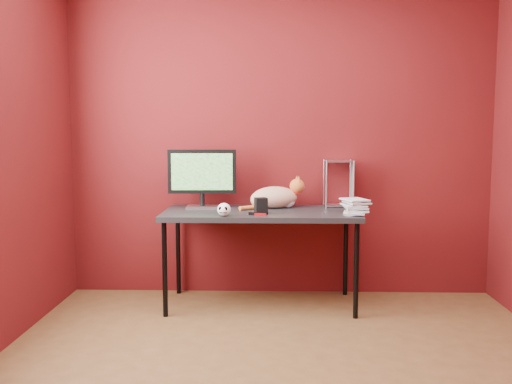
{
  "coord_description": "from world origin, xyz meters",
  "views": [
    {
      "loc": [
        -0.07,
        -3.0,
        1.38
      ],
      "look_at": [
        -0.18,
        1.15,
        0.92
      ],
      "focal_mm": 40.0,
      "sensor_mm": 36.0,
      "label": 1
    }
  ],
  "objects_px": {
    "cat": "(275,197)",
    "skull_mug": "(224,209)",
    "desk": "(261,217)",
    "book_stack": "(346,129)",
    "speaker": "(261,206)",
    "monitor": "(202,176)"
  },
  "relations": [
    {
      "from": "desk",
      "to": "speaker",
      "type": "relative_size",
      "value": 12.23
    },
    {
      "from": "book_stack",
      "to": "skull_mug",
      "type": "bearing_deg",
      "value": -171.05
    },
    {
      "from": "speaker",
      "to": "desk",
      "type": "bearing_deg",
      "value": 74.82
    },
    {
      "from": "monitor",
      "to": "skull_mug",
      "type": "height_order",
      "value": "monitor"
    },
    {
      "from": "cat",
      "to": "skull_mug",
      "type": "relative_size",
      "value": 5.22
    },
    {
      "from": "skull_mug",
      "to": "cat",
      "type": "bearing_deg",
      "value": 55.89
    },
    {
      "from": "cat",
      "to": "speaker",
      "type": "bearing_deg",
      "value": -119.26
    },
    {
      "from": "skull_mug",
      "to": "speaker",
      "type": "relative_size",
      "value": 0.81
    },
    {
      "from": "cat",
      "to": "speaker",
      "type": "height_order",
      "value": "cat"
    },
    {
      "from": "speaker",
      "to": "monitor",
      "type": "bearing_deg",
      "value": 131.7
    },
    {
      "from": "desk",
      "to": "skull_mug",
      "type": "distance_m",
      "value": 0.4
    },
    {
      "from": "desk",
      "to": "book_stack",
      "type": "xyz_separation_m",
      "value": [
        0.63,
        -0.15,
        0.68
      ]
    },
    {
      "from": "skull_mug",
      "to": "book_stack",
      "type": "distance_m",
      "value": 1.07
    },
    {
      "from": "desk",
      "to": "cat",
      "type": "relative_size",
      "value": 2.88
    },
    {
      "from": "cat",
      "to": "book_stack",
      "type": "height_order",
      "value": "book_stack"
    },
    {
      "from": "skull_mug",
      "to": "speaker",
      "type": "height_order",
      "value": "speaker"
    },
    {
      "from": "monitor",
      "to": "skull_mug",
      "type": "distance_m",
      "value": 0.51
    },
    {
      "from": "cat",
      "to": "speaker",
      "type": "xyz_separation_m",
      "value": [
        -0.11,
        -0.33,
        -0.03
      ]
    },
    {
      "from": "cat",
      "to": "book_stack",
      "type": "relative_size",
      "value": 0.41
    },
    {
      "from": "desk",
      "to": "book_stack",
      "type": "relative_size",
      "value": 1.19
    },
    {
      "from": "book_stack",
      "to": "desk",
      "type": "bearing_deg",
      "value": 166.7
    },
    {
      "from": "skull_mug",
      "to": "speaker",
      "type": "distance_m",
      "value": 0.29
    }
  ]
}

